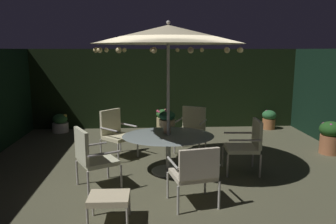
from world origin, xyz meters
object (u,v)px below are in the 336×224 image
(patio_umbrella, at_px, (168,35))
(centerpiece_planter, at_px, (167,119))
(patio_dining_table, at_px, (168,142))
(potted_plant_front_corner, at_px, (331,136))
(potted_plant_back_center, at_px, (163,120))
(patio_chair_northeast, at_px, (115,131))
(patio_chair_north, at_px, (192,126))
(potted_plant_back_right, at_px, (269,119))
(potted_plant_right_near, at_px, (60,123))
(patio_chair_east, at_px, (91,155))
(patio_chair_southeast, at_px, (195,171))
(patio_chair_south, at_px, (247,143))

(patio_umbrella, height_order, centerpiece_planter, patio_umbrella)
(patio_dining_table, xyz_separation_m, potted_plant_front_corner, (3.65, 0.91, -0.20))
(potted_plant_back_center, bearing_deg, patio_chair_northeast, -117.99)
(centerpiece_planter, xyz_separation_m, potted_plant_front_corner, (3.66, 0.75, -0.60))
(patio_dining_table, relative_size, potted_plant_back_center, 2.63)
(patio_chair_north, height_order, potted_plant_back_right, patio_chair_north)
(potted_plant_right_near, bearing_deg, patio_chair_east, -68.87)
(patio_chair_northeast, bearing_deg, patio_chair_east, -97.64)
(potted_plant_back_center, bearing_deg, potted_plant_right_near, 177.03)
(patio_chair_north, height_order, potted_plant_right_near, patio_chair_north)
(patio_umbrella, relative_size, patio_chair_north, 2.80)
(potted_plant_back_center, xyz_separation_m, potted_plant_right_near, (-2.87, 0.15, -0.09))
(patio_chair_southeast, relative_size, potted_plant_front_corner, 1.28)
(potted_plant_back_right, height_order, potted_plant_right_near, potted_plant_back_right)
(patio_chair_northeast, xyz_separation_m, potted_plant_front_corner, (4.72, -0.10, -0.17))
(patio_chair_southeast, xyz_separation_m, potted_plant_back_right, (2.84, 4.71, -0.25))
(centerpiece_planter, height_order, patio_chair_southeast, centerpiece_planter)
(patio_chair_southeast, height_order, potted_plant_back_right, patio_chair_southeast)
(potted_plant_right_near, bearing_deg, potted_plant_back_center, -2.97)
(centerpiece_planter, height_order, potted_plant_back_right, centerpiece_planter)
(patio_chair_south, bearing_deg, patio_dining_table, 176.42)
(potted_plant_back_center, bearing_deg, patio_dining_table, -90.76)
(potted_plant_right_near, bearing_deg, centerpiece_planter, -47.68)
(patio_chair_southeast, bearing_deg, potted_plant_back_center, 93.29)
(patio_chair_south, height_order, potted_plant_right_near, patio_chair_south)
(patio_chair_north, bearing_deg, patio_chair_southeast, -96.60)
(patio_dining_table, distance_m, potted_plant_back_right, 4.55)
(patio_chair_north, relative_size, potted_plant_back_right, 1.80)
(potted_plant_back_center, bearing_deg, potted_plant_front_corner, -31.31)
(patio_chair_east, distance_m, patio_chair_south, 2.84)
(patio_chair_north, distance_m, patio_chair_south, 1.66)
(patio_umbrella, xyz_separation_m, potted_plant_back_right, (3.14, 3.28, -2.24))
(patio_chair_southeast, distance_m, potted_plant_front_corner, 4.09)
(centerpiece_planter, distance_m, potted_plant_back_right, 4.49)
(patio_chair_east, relative_size, potted_plant_back_center, 1.58)
(patio_chair_north, distance_m, potted_plant_right_near, 3.96)
(patio_dining_table, bearing_deg, potted_plant_back_right, 46.28)
(patio_umbrella, bearing_deg, potted_plant_back_right, 46.28)
(patio_dining_table, distance_m, patio_chair_northeast, 1.47)
(patio_dining_table, xyz_separation_m, patio_chair_southeast, (0.30, -1.43, -0.04))
(patio_dining_table, bearing_deg, patio_chair_south, -3.58)
(patio_chair_east, relative_size, patio_chair_southeast, 1.11)
(patio_chair_north, xyz_separation_m, potted_plant_right_near, (-3.45, 1.93, -0.32))
(patio_chair_south, bearing_deg, potted_plant_front_corner, 24.70)
(patio_dining_table, distance_m, potted_plant_back_center, 3.12)
(patio_chair_south, height_order, potted_plant_front_corner, patio_chair_south)
(centerpiece_planter, distance_m, patio_chair_south, 1.56)
(patio_umbrella, bearing_deg, potted_plant_right_near, 130.98)
(patio_chair_northeast, bearing_deg, potted_plant_right_near, 128.04)
(centerpiece_planter, height_order, potted_plant_front_corner, centerpiece_planter)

